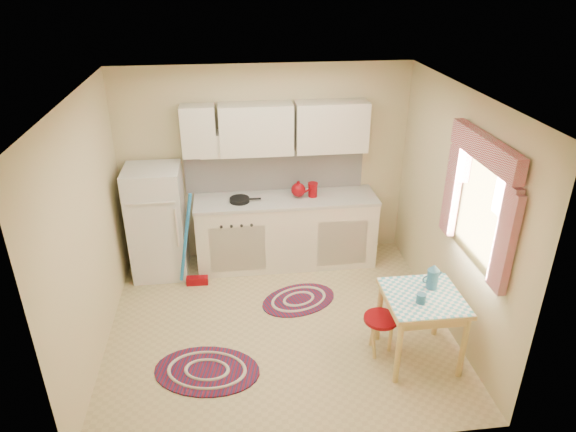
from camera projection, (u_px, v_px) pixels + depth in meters
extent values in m
plane|color=tan|center=(279.00, 324.00, 5.58)|extent=(3.60, 3.60, 0.00)
cube|color=silver|center=(277.00, 94.00, 4.48)|extent=(3.60, 3.20, 0.04)
cube|color=#C5B585|center=(265.00, 165.00, 6.46)|extent=(3.60, 0.04, 2.50)
cube|color=#C5B585|center=(301.00, 324.00, 3.60)|extent=(3.60, 0.04, 2.50)
cube|color=#C5B585|center=(88.00, 232.00, 4.83)|extent=(0.04, 3.20, 2.50)
cube|color=#C5B585|center=(453.00, 212.00, 5.22)|extent=(0.04, 3.20, 2.50)
cube|color=white|center=(275.00, 169.00, 6.48)|extent=(2.25, 0.03, 0.55)
cube|color=beige|center=(276.00, 128.00, 6.09)|extent=(2.25, 0.33, 0.60)
cube|color=white|center=(481.00, 209.00, 4.60)|extent=(0.04, 0.85, 0.95)
cube|color=silver|center=(157.00, 222.00, 6.24)|extent=(0.65, 0.60, 1.40)
cube|color=beige|center=(286.00, 232.00, 6.57)|extent=(2.25, 0.60, 0.88)
cube|color=#B3B3AA|center=(286.00, 199.00, 6.37)|extent=(2.27, 0.62, 0.04)
cylinder|color=black|center=(240.00, 200.00, 6.24)|extent=(0.25, 0.25, 0.05)
cylinder|color=maroon|center=(313.00, 190.00, 6.36)|extent=(0.13, 0.13, 0.16)
cube|color=#E1C070|center=(419.00, 327.00, 4.97)|extent=(0.72, 0.72, 0.72)
cylinder|color=maroon|center=(379.00, 335.00, 5.10)|extent=(0.41, 0.41, 0.42)
cylinder|color=#2A5F80|center=(421.00, 299.00, 4.70)|extent=(0.10, 0.10, 0.10)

